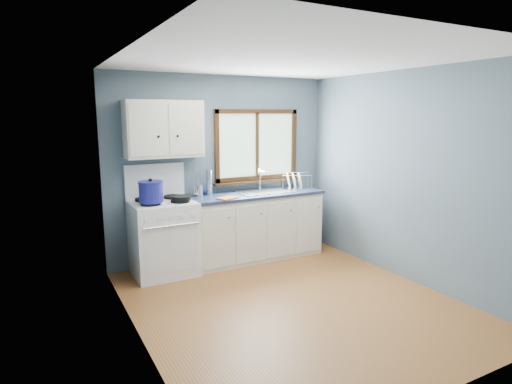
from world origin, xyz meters
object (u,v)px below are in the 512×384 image
skillet (182,198)px  utensil_crock (198,190)px  gas_range (163,236)px  base_cabinets (255,229)px  stockpot (151,192)px  dish_rack (295,184)px  thermos (209,182)px  sink (267,196)px

skillet → utensil_crock: bearing=27.6°
gas_range → base_cabinets: bearing=0.8°
stockpot → dish_rack: 2.18m
base_cabinets → skillet: size_ratio=4.92×
base_cabinets → gas_range: bearing=-179.2°
gas_range → thermos: bearing=14.6°
base_cabinets → stockpot: 1.63m
gas_range → thermos: (0.69, 0.18, 0.59)m
skillet → thermos: bearing=19.2°
sink → base_cabinets: bearing=179.9°
base_cabinets → dish_rack: dish_rack is taller
base_cabinets → dish_rack: bearing=5.1°
thermos → utensil_crock: bearing=-168.5°
utensil_crock → thermos: bearing=11.5°
skillet → utensil_crock: (0.34, 0.31, 0.02)m
sink → utensil_crock: utensil_crock is taller
thermos → dish_rack: size_ratio=0.63×
dish_rack → utensil_crock: bearing=-158.0°
skillet → stockpot: 0.38m
sink → stockpot: bearing=-174.5°
gas_range → stockpot: 0.63m
thermos → gas_range: bearing=-165.4°
utensil_crock → dish_rack: bearing=-2.6°
skillet → stockpot: size_ratio=1.20×
gas_range → utensil_crock: bearing=15.6°
skillet → stockpot: bearing=160.3°
sink → dish_rack: bearing=7.0°
gas_range → stockpot: (-0.17, -0.14, 0.59)m
stockpot → thermos: thermos is taller
skillet → dish_rack: 1.82m
gas_range → skillet: bearing=-40.8°
skillet → dish_rack: (1.80, 0.25, -0.00)m
gas_range → base_cabinets: size_ratio=0.74×
gas_range → dish_rack: size_ratio=2.54×
stockpot → utensil_crock: 0.76m
sink → skillet: 1.31m
base_cabinets → stockpot: (-1.47, -0.16, 0.68)m
thermos → stockpot: bearing=-159.5°
thermos → dish_rack: bearing=-4.4°
utensil_crock → dish_rack: utensil_crock is taller
utensil_crock → thermos: 0.19m
gas_range → base_cabinets: (1.31, 0.02, -0.08)m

